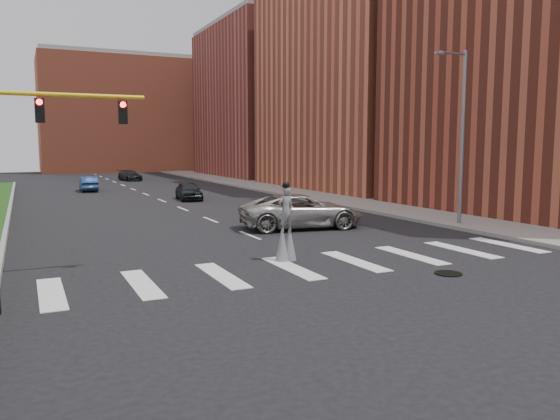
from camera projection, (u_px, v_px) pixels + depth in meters
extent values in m
plane|color=black|center=(339.00, 270.00, 18.55)|extent=(160.00, 160.00, 0.00)
cube|color=gray|center=(9.00, 215.00, 32.07)|extent=(0.20, 60.00, 0.28)
cube|color=slate|center=(311.00, 194.00, 46.28)|extent=(5.00, 90.00, 0.18)
cylinder|color=black|center=(448.00, 274.00, 18.02)|extent=(0.90, 0.90, 0.04)
cube|color=#C15A3C|center=(373.00, 65.00, 53.39)|extent=(16.00, 22.00, 24.00)
cube|color=#9F433A|center=(272.00, 103.00, 75.18)|extent=(16.00, 22.00, 20.00)
cube|color=#C15A3C|center=(124.00, 116.00, 90.08)|extent=(26.00, 14.00, 18.00)
cylinder|color=slate|center=(462.00, 140.00, 28.06)|extent=(0.20, 0.20, 9.00)
cylinder|color=slate|center=(453.00, 53.00, 27.22)|extent=(1.80, 0.12, 0.12)
cube|color=slate|center=(439.00, 53.00, 26.84)|extent=(0.50, 0.18, 0.12)
cylinder|color=gold|center=(60.00, 95.00, 17.00)|extent=(5.20, 0.14, 0.14)
cube|color=black|center=(40.00, 110.00, 16.80)|extent=(0.28, 0.18, 0.75)
cylinder|color=#FF0C0C|center=(39.00, 102.00, 16.69)|extent=(0.18, 0.06, 0.18)
cube|color=black|center=(123.00, 113.00, 17.86)|extent=(0.28, 0.18, 0.75)
cylinder|color=#FF0C0C|center=(123.00, 105.00, 17.74)|extent=(0.18, 0.06, 0.18)
cylinder|color=black|center=(289.00, 246.00, 20.14)|extent=(0.07, 0.07, 1.06)
cylinder|color=black|center=(282.00, 247.00, 19.97)|extent=(0.07, 0.07, 1.06)
cone|color=slate|center=(289.00, 243.00, 20.12)|extent=(0.52, 0.52, 1.32)
cone|color=slate|center=(282.00, 243.00, 19.96)|extent=(0.52, 0.52, 1.32)
imported|color=slate|center=(286.00, 210.00, 19.89)|extent=(0.65, 0.47, 1.68)
sphere|color=black|center=(286.00, 185.00, 19.79)|extent=(0.26, 0.26, 0.26)
cylinder|color=black|center=(286.00, 186.00, 19.79)|extent=(0.34, 0.34, 0.02)
cube|color=yellow|center=(284.00, 197.00, 19.96)|extent=(0.22, 0.05, 0.10)
imported|color=#A9A7A0|center=(301.00, 211.00, 27.97)|extent=(6.68, 3.82, 1.75)
imported|color=black|center=(189.00, 191.00, 42.41)|extent=(2.04, 4.27, 1.41)
imported|color=navy|center=(88.00, 184.00, 50.45)|extent=(1.56, 4.19, 1.37)
imported|color=black|center=(130.00, 175.00, 65.50)|extent=(2.61, 4.55, 1.24)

